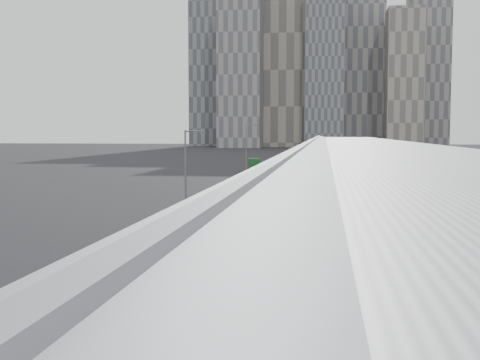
% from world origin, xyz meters
% --- Properties ---
extents(sidewalk, '(10.00, 170.00, 0.12)m').
position_xyz_m(sidewalk, '(9.00, 55.00, 0.06)').
color(sidewalk, gray).
rests_on(sidewalk, ground).
extents(lane_line, '(0.12, 160.00, 0.02)m').
position_xyz_m(lane_line, '(-1.50, 55.00, 0.01)').
color(lane_line, gold).
rests_on(lane_line, ground).
extents(depot, '(12.45, 160.40, 7.20)m').
position_xyz_m(depot, '(12.99, 55.00, 3.51)').
color(depot, gray).
rests_on(depot, ground).
extents(skyline, '(145.00, 64.00, 120.00)m').
position_xyz_m(skyline, '(-2.90, 324.16, 50.85)').
color(skyline, slate).
rests_on(skyline, ground).
extents(bus_0, '(2.83, 12.67, 3.69)m').
position_xyz_m(bus_0, '(2.48, 7.57, 1.56)').
color(bus_0, silver).
rests_on(bus_0, ground).
extents(bus_1, '(2.72, 12.12, 3.53)m').
position_xyz_m(bus_1, '(1.80, 19.19, 1.49)').
color(bus_1, '#161F31').
rests_on(bus_1, ground).
extents(bus_2, '(3.10, 13.22, 3.84)m').
position_xyz_m(bus_2, '(2.25, 33.17, 1.62)').
color(bus_2, silver).
rests_on(bus_2, ground).
extents(bus_3, '(2.98, 13.42, 3.91)m').
position_xyz_m(bus_3, '(2.72, 47.29, 1.65)').
color(bus_3, gray).
rests_on(bus_3, ground).
extents(bus_4, '(3.80, 13.92, 4.02)m').
position_xyz_m(bus_4, '(2.77, 61.87, 1.70)').
color(bus_4, '#989AA1').
rests_on(bus_4, ground).
extents(bus_5, '(3.59, 13.57, 3.92)m').
position_xyz_m(bus_5, '(1.96, 77.11, 1.66)').
color(bus_5, black).
rests_on(bus_5, ground).
extents(bus_6, '(3.05, 13.28, 3.86)m').
position_xyz_m(bus_6, '(2.19, 88.87, 1.63)').
color(bus_6, white).
rests_on(bus_6, ground).
extents(tree_0, '(1.29, 1.29, 3.62)m').
position_xyz_m(tree_0, '(6.15, 11.80, 2.91)').
color(tree_0, black).
rests_on(tree_0, ground).
extents(tree_1, '(1.48, 1.48, 3.92)m').
position_xyz_m(tree_1, '(6.06, 29.84, 3.13)').
color(tree_1, black).
rests_on(tree_1, ground).
extents(tree_2, '(2.08, 2.08, 4.45)m').
position_xyz_m(tree_2, '(5.76, 53.17, 3.39)').
color(tree_2, black).
rests_on(tree_2, ground).
extents(tree_3, '(1.37, 1.37, 3.90)m').
position_xyz_m(tree_3, '(6.11, 78.98, 3.15)').
color(tree_3, black).
rests_on(tree_3, ground).
extents(tree_4, '(2.22, 2.22, 4.99)m').
position_xyz_m(tree_4, '(5.69, 102.59, 3.86)').
color(tree_4, black).
rests_on(tree_4, ground).
extents(tree_5, '(1.60, 1.60, 4.41)m').
position_xyz_m(tree_5, '(6.00, 130.68, 3.56)').
color(tree_5, black).
rests_on(tree_5, ground).
extents(street_lamp_near, '(2.04, 0.22, 8.17)m').
position_xyz_m(street_lamp_near, '(-4.83, 45.57, 4.76)').
color(street_lamp_near, '#59595E').
rests_on(street_lamp_near, ground).
extents(street_lamp_far, '(2.04, 0.22, 9.32)m').
position_xyz_m(street_lamp_far, '(-4.43, 88.12, 5.36)').
color(street_lamp_far, '#59595E').
rests_on(street_lamp_far, ground).
extents(shipping_container, '(2.80, 6.41, 2.54)m').
position_xyz_m(shipping_container, '(-6.05, 112.09, 1.27)').
color(shipping_container, '#123C18').
rests_on(shipping_container, ground).
extents(suv, '(2.75, 5.71, 1.57)m').
position_xyz_m(suv, '(-3.95, 134.53, 0.78)').
color(suv, black).
rests_on(suv, ground).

